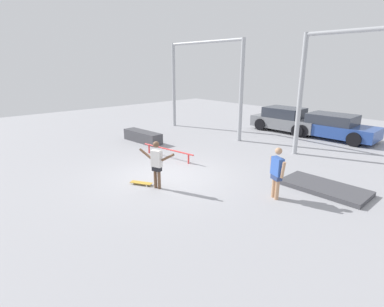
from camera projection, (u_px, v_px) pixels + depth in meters
ground_plane at (166, 176)px, 10.69m from camera, size 36.00×36.00×0.00m
skateboarder at (157, 162)px, 9.39m from camera, size 1.25×0.52×1.55m
skateboard at (141, 183)px, 9.90m from camera, size 0.75×0.55×0.08m
grind_box at (143, 137)px, 15.33m from camera, size 2.46×0.83×0.55m
manual_pad at (324, 188)px, 9.48m from camera, size 2.58×1.34×0.15m
grind_rail at (168, 150)px, 12.64m from camera, size 2.80×0.48×0.42m
canopy_support_left at (204, 77)px, 16.67m from camera, size 5.60×0.20×5.06m
canopy_support_right at (373, 84)px, 10.54m from camera, size 5.60×0.20×5.06m
parked_car_grey at (285, 120)px, 17.71m from camera, size 3.95×1.97×1.39m
parked_car_blue at (334, 127)px, 15.87m from camera, size 4.27×2.09×1.31m
bystander at (277, 171)px, 8.68m from camera, size 0.69×0.35×1.56m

